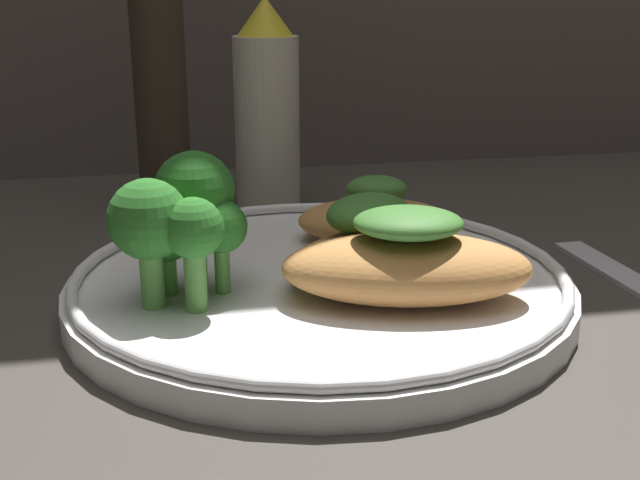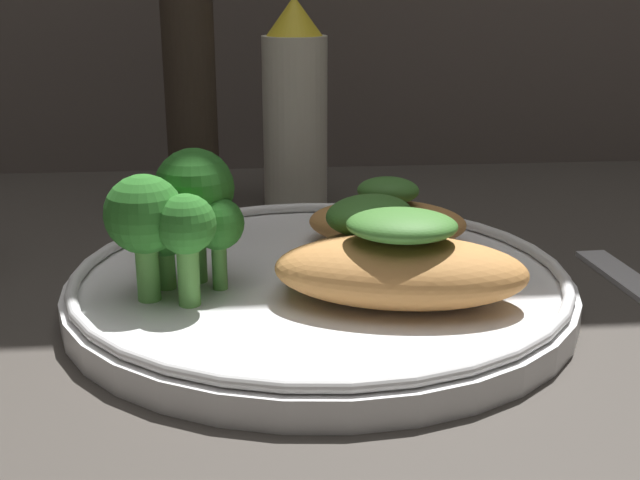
{
  "view_description": "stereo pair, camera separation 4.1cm",
  "coord_description": "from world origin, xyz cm",
  "px_view_note": "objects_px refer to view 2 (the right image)",
  "views": [
    {
      "loc": [
        -7.57,
        -37.86,
        15.85
      ],
      "look_at": [
        0.0,
        0.0,
        3.4
      ],
      "focal_mm": 45.0,
      "sensor_mm": 36.0,
      "label": 1
    },
    {
      "loc": [
        -3.56,
        -38.45,
        15.85
      ],
      "look_at": [
        0.0,
        0.0,
        3.4
      ],
      "focal_mm": 45.0,
      "sensor_mm": 36.0,
      "label": 2
    }
  ],
  "objects_px": {
    "broccoli_bunch": "(176,213)",
    "sauce_bottle": "(291,108)",
    "plate": "(320,284)",
    "pepper_grinder": "(191,96)"
  },
  "relations": [
    {
      "from": "broccoli_bunch",
      "to": "sauce_bottle",
      "type": "relative_size",
      "value": 0.46
    },
    {
      "from": "broccoli_bunch",
      "to": "plate",
      "type": "bearing_deg",
      "value": 10.95
    },
    {
      "from": "broccoli_bunch",
      "to": "pepper_grinder",
      "type": "height_order",
      "value": "pepper_grinder"
    },
    {
      "from": "plate",
      "to": "sauce_bottle",
      "type": "height_order",
      "value": "sauce_bottle"
    },
    {
      "from": "plate",
      "to": "pepper_grinder",
      "type": "xyz_separation_m",
      "value": [
        -0.07,
        0.2,
        0.07
      ]
    },
    {
      "from": "plate",
      "to": "pepper_grinder",
      "type": "distance_m",
      "value": 0.22
    },
    {
      "from": "plate",
      "to": "broccoli_bunch",
      "type": "bearing_deg",
      "value": -169.05
    },
    {
      "from": "plate",
      "to": "sauce_bottle",
      "type": "bearing_deg",
      "value": 90.88
    },
    {
      "from": "broccoli_bunch",
      "to": "sauce_bottle",
      "type": "height_order",
      "value": "sauce_bottle"
    },
    {
      "from": "sauce_bottle",
      "to": "pepper_grinder",
      "type": "height_order",
      "value": "pepper_grinder"
    }
  ]
}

